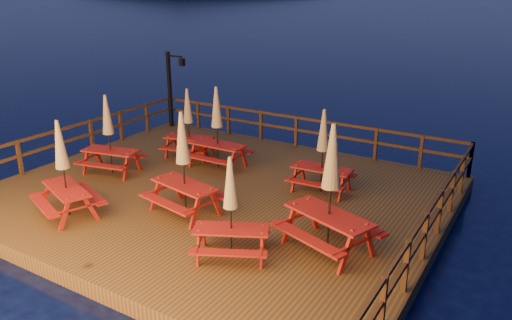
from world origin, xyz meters
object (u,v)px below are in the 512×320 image
object	(u,v)px
picnic_table_0	(217,126)
picnic_table_2	(323,150)
lamp_post	(172,83)
picnic_table_1	(63,167)

from	to	relation	value
picnic_table_0	picnic_table_2	world-z (taller)	picnic_table_0
lamp_post	picnic_table_1	xyz separation A→B (m)	(3.07, -7.74, -0.51)
picnic_table_0	picnic_table_1	distance (m)	4.95
lamp_post	picnic_table_0	world-z (taller)	lamp_post
picnic_table_2	picnic_table_1	bearing A→B (deg)	-138.52
lamp_post	picnic_table_2	distance (m)	8.46
lamp_post	picnic_table_0	xyz separation A→B (m)	(4.26, -2.93, -0.45)
picnic_table_0	picnic_table_1	size ratio (longest dim) A/B	1.04
picnic_table_2	picnic_table_0	bearing A→B (deg)	175.58
picnic_table_1	picnic_table_2	world-z (taller)	picnic_table_1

